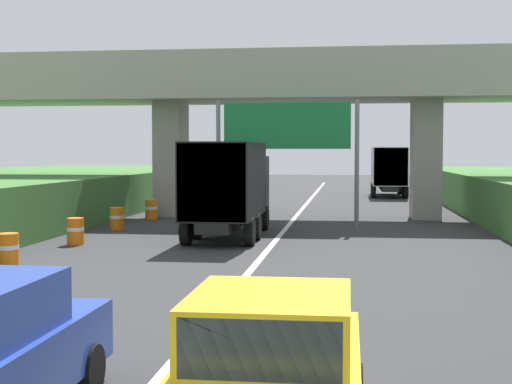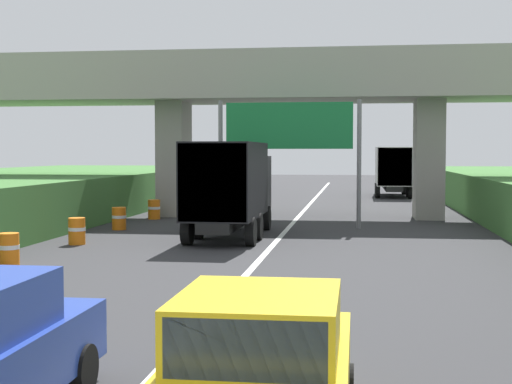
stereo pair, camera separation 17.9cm
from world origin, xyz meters
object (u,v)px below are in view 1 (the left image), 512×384
(truck_green, at_px, (388,169))
(construction_barrel_4, at_px, (117,218))
(truck_black, at_px, (229,185))
(car_yellow, at_px, (271,377))
(construction_barrel_5, at_px, (151,209))
(overhead_highway_sign, at_px, (287,134))
(construction_barrel_3, at_px, (75,231))
(construction_barrel_2, at_px, (8,250))

(truck_green, distance_m, construction_barrel_4, 27.03)
(truck_black, bearing_deg, car_yellow, -79.45)
(car_yellow, height_order, construction_barrel_4, car_yellow)
(truck_green, distance_m, truck_black, 27.31)
(truck_black, height_order, construction_barrel_5, truck_black)
(overhead_highway_sign, relative_size, construction_barrel_3, 6.53)
(truck_green, height_order, construction_barrel_3, truck_green)
(overhead_highway_sign, bearing_deg, truck_black, -113.96)
(overhead_highway_sign, bearing_deg, truck_green, 76.84)
(overhead_highway_sign, xyz_separation_m, truck_green, (5.24, 22.43, -1.92))
(overhead_highway_sign, distance_m, car_yellow, 23.39)
(construction_barrel_3, relative_size, construction_barrel_5, 1.00)
(construction_barrel_3, bearing_deg, construction_barrel_4, 91.19)
(construction_barrel_2, height_order, construction_barrel_5, same)
(car_yellow, bearing_deg, construction_barrel_2, 125.62)
(construction_barrel_3, height_order, construction_barrel_4, same)
(construction_barrel_3, relative_size, construction_barrel_4, 1.00)
(construction_barrel_2, bearing_deg, construction_barrel_4, 90.13)
(car_yellow, xyz_separation_m, construction_barrel_2, (-8.43, 11.77, -0.40))
(overhead_highway_sign, height_order, construction_barrel_4, overhead_highway_sign)
(truck_green, xyz_separation_m, construction_barrel_5, (-11.77, -19.46, -1.47))
(overhead_highway_sign, bearing_deg, construction_barrel_2, -120.25)
(truck_green, bearing_deg, truck_black, -104.86)
(truck_green, bearing_deg, car_yellow, -94.32)
(overhead_highway_sign, height_order, truck_black, overhead_highway_sign)
(construction_barrel_4, relative_size, construction_barrel_5, 1.00)
(truck_black, relative_size, car_yellow, 1.78)
(truck_green, distance_m, construction_barrel_5, 22.79)
(truck_black, xyz_separation_m, construction_barrel_3, (-4.78, -2.61, -1.47))
(construction_barrel_2, bearing_deg, overhead_highway_sign, 59.75)
(overhead_highway_sign, distance_m, construction_barrel_4, 7.68)
(truck_green, height_order, construction_barrel_4, truck_green)
(construction_barrel_3, bearing_deg, construction_barrel_5, 89.90)
(overhead_highway_sign, height_order, construction_barrel_5, overhead_highway_sign)
(construction_barrel_4, height_order, construction_barrel_5, same)
(truck_green, bearing_deg, overhead_highway_sign, -103.16)
(construction_barrel_3, bearing_deg, overhead_highway_sign, 45.15)
(overhead_highway_sign, height_order, car_yellow, overhead_highway_sign)
(truck_black, xyz_separation_m, construction_barrel_2, (-4.86, -7.39, -1.47))
(car_yellow, relative_size, construction_barrel_5, 4.56)
(construction_barrel_4, bearing_deg, construction_barrel_2, -89.87)
(truck_green, height_order, car_yellow, truck_green)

